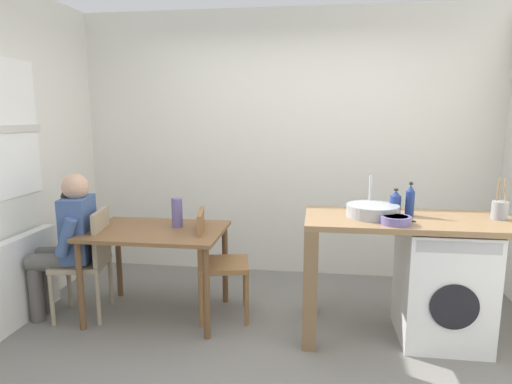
{
  "coord_description": "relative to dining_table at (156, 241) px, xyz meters",
  "views": [
    {
      "loc": [
        0.32,
        -2.75,
        1.66
      ],
      "look_at": [
        -0.13,
        0.45,
        1.08
      ],
      "focal_mm": 30.41,
      "sensor_mm": 36.0,
      "label": 1
    }
  ],
  "objects": [
    {
      "name": "tap",
      "position": [
        1.7,
        0.1,
        0.42
      ],
      "size": [
        0.02,
        0.02,
        0.28
      ],
      "primitive_type": "cylinder",
      "color": "#B2B2B7",
      "rests_on": "kitchen_counter"
    },
    {
      "name": "mixing_bowl",
      "position": [
        1.83,
        -0.28,
        0.31
      ],
      "size": [
        0.21,
        0.21,
        0.06
      ],
      "color": "slate",
      "rests_on": "kitchen_counter"
    },
    {
      "name": "scissors",
      "position": [
        1.91,
        -0.18,
        0.28
      ],
      "size": [
        0.15,
        0.06,
        0.01
      ],
      "color": "#B2B2B7",
      "rests_on": "kitchen_counter"
    },
    {
      "name": "radiator",
      "position": [
        -1.06,
        -0.23,
        -0.29
      ],
      "size": [
        0.1,
        0.8,
        0.7
      ],
      "primitive_type": "cube",
      "color": "white",
      "rests_on": "ground_plane"
    },
    {
      "name": "vase",
      "position": [
        0.15,
        0.1,
        0.22
      ],
      "size": [
        0.09,
        0.09,
        0.25
      ],
      "primitive_type": "cylinder",
      "color": "slate",
      "rests_on": "dining_table"
    },
    {
      "name": "chair_person_seat",
      "position": [
        -0.55,
        -0.09,
        -0.14
      ],
      "size": [
        0.47,
        0.47,
        0.9
      ],
      "rotation": [
        0.0,
        0.0,
        1.76
      ],
      "color": "gray",
      "rests_on": "ground_plane"
    },
    {
      "name": "kitchen_counter",
      "position": [
        1.75,
        -0.08,
        0.12
      ],
      "size": [
        1.5,
        0.68,
        0.92
      ],
      "color": "olive",
      "rests_on": "ground_plane"
    },
    {
      "name": "sink_basin",
      "position": [
        1.7,
        -0.08,
        0.32
      ],
      "size": [
        0.38,
        0.38,
        0.09
      ],
      "primitive_type": "cylinder",
      "color": "#9EA0A5",
      "rests_on": "kitchen_counter"
    },
    {
      "name": "chair_opposite",
      "position": [
        0.48,
        0.04,
        -0.14
      ],
      "size": [
        0.47,
        0.47,
        0.9
      ],
      "rotation": [
        0.0,
        0.0,
        -1.37
      ],
      "color": "olive",
      "rests_on": "ground_plane"
    },
    {
      "name": "washing_machine",
      "position": [
        2.23,
        -0.08,
        -0.21
      ],
      "size": [
        0.6,
        0.61,
        0.86
      ],
      "color": "white",
      "rests_on": "ground_plane"
    },
    {
      "name": "seated_person",
      "position": [
        -0.71,
        -0.12,
        0.03
      ],
      "size": [
        0.54,
        0.54,
        1.2
      ],
      "rotation": [
        0.0,
        0.0,
        1.76
      ],
      "color": "#595651",
      "rests_on": "ground_plane"
    },
    {
      "name": "bottle_tall_green",
      "position": [
        1.88,
        0.01,
        0.37
      ],
      "size": [
        0.08,
        0.08,
        0.2
      ],
      "color": "navy",
      "rests_on": "kitchen_counter"
    },
    {
      "name": "utensil_crock",
      "position": [
        2.59,
        -0.03,
        0.35
      ],
      "size": [
        0.11,
        0.11,
        0.3
      ],
      "color": "gray",
      "rests_on": "kitchen_counter"
    },
    {
      "name": "bottle_squat_brown",
      "position": [
        1.98,
        0.0,
        0.39
      ],
      "size": [
        0.07,
        0.07,
        0.25
      ],
      "color": "navy",
      "rests_on": "kitchen_counter"
    },
    {
      "name": "dining_table",
      "position": [
        0.0,
        0.0,
        0.0
      ],
      "size": [
        1.1,
        0.76,
        0.74
      ],
      "color": "brown",
      "rests_on": "ground_plane"
    },
    {
      "name": "ground_plane",
      "position": [
        0.96,
        -0.53,
        -0.64
      ],
      "size": [
        5.46,
        5.46,
        0.0
      ],
      "primitive_type": "plane",
      "color": "slate"
    },
    {
      "name": "wall_back",
      "position": [
        0.96,
        1.22,
        0.71
      ],
      "size": [
        4.6,
        0.1,
        2.7
      ],
      "primitive_type": "cube",
      "color": "silver",
      "rests_on": "ground_plane"
    }
  ]
}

